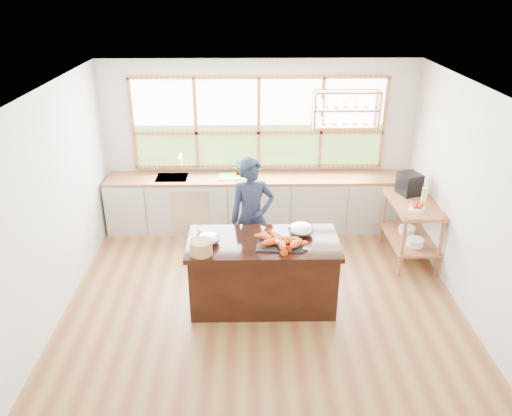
{
  "coord_description": "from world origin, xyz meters",
  "views": [
    {
      "loc": [
        -0.18,
        -5.52,
        3.82
      ],
      "look_at": [
        -0.08,
        0.15,
        1.18
      ],
      "focal_mm": 35.0,
      "sensor_mm": 36.0,
      "label": 1
    }
  ],
  "objects_px": {
    "cook": "(252,218)",
    "espresso_machine": "(409,184)",
    "island": "(263,272)",
    "wicker_basket": "(201,247)"
  },
  "relations": [
    {
      "from": "cook",
      "to": "espresso_machine",
      "type": "height_order",
      "value": "cook"
    },
    {
      "from": "island",
      "to": "espresso_machine",
      "type": "relative_size",
      "value": 5.8
    },
    {
      "from": "espresso_machine",
      "to": "wicker_basket",
      "type": "height_order",
      "value": "espresso_machine"
    },
    {
      "from": "island",
      "to": "wicker_basket",
      "type": "bearing_deg",
      "value": -157.72
    },
    {
      "from": "wicker_basket",
      "to": "espresso_machine",
      "type": "bearing_deg",
      "value": 30.39
    },
    {
      "from": "espresso_machine",
      "to": "wicker_basket",
      "type": "bearing_deg",
      "value": -168.58
    },
    {
      "from": "island",
      "to": "cook",
      "type": "distance_m",
      "value": 0.86
    },
    {
      "from": "espresso_machine",
      "to": "island",
      "type": "bearing_deg",
      "value": -166.15
    },
    {
      "from": "wicker_basket",
      "to": "island",
      "type": "bearing_deg",
      "value": 22.28
    },
    {
      "from": "espresso_machine",
      "to": "wicker_basket",
      "type": "distance_m",
      "value": 3.38
    }
  ]
}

